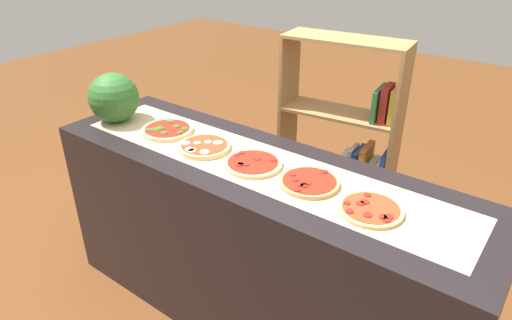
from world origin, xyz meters
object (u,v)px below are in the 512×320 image
Objects in this scene: pizza_pepperoni_3 at (309,182)px; pizza_pepperoni_4 at (371,209)px; pizza_pepperoni_2 at (253,163)px; pizza_spinach_0 at (168,130)px; bookshelf at (349,163)px; pizza_mozzarella_1 at (204,147)px; watermelon at (114,98)px.

pizza_pepperoni_4 is at bearing -5.86° from pizza_pepperoni_3.
pizza_pepperoni_2 is at bearing -178.07° from pizza_pepperoni_3.
pizza_spinach_0 is at bearing 177.72° from pizza_pepperoni_4.
pizza_pepperoni_4 is at bearing -60.82° from bookshelf.
pizza_mozzarella_1 is at bearing -178.19° from pizza_pepperoni_3.
pizza_pepperoni_2 is (0.58, -0.03, -0.00)m from pizza_spinach_0.
pizza_pepperoni_2 is (0.29, 0.01, -0.00)m from pizza_mozzarella_1.
pizza_spinach_0 is 0.58m from pizza_pepperoni_2.
watermelon is (-1.50, -0.02, 0.12)m from pizza_pepperoni_4.
pizza_spinach_0 is 1.06× the size of pizza_mozzarella_1.
pizza_pepperoni_2 is 0.58m from pizza_pepperoni_4.
pizza_pepperoni_3 is at bearing 1.93° from pizza_pepperoni_2.
pizza_pepperoni_3 is 1.01× the size of pizza_pepperoni_4.
watermelon is (-0.92, -0.04, 0.12)m from pizza_pepperoni_2.
pizza_pepperoni_3 is at bearing 2.26° from watermelon.
bookshelf reaches higher than pizza_pepperoni_2.
watermelon is 0.20× the size of bookshelf.
pizza_pepperoni_2 is 0.20× the size of bookshelf.
pizza_pepperoni_3 is 0.94× the size of watermelon.
pizza_pepperoni_2 is 1.06× the size of pizza_pepperoni_4.
pizza_spinach_0 is 1.17m from bookshelf.
pizza_pepperoni_3 is at bearing -1.08° from pizza_spinach_0.
pizza_spinach_0 reaches higher than pizza_pepperoni_2.
pizza_mozzarella_1 is 0.64m from watermelon.
watermelon reaches higher than pizza_mozzarella_1.
pizza_pepperoni_2 reaches higher than pizza_pepperoni_4.
pizza_pepperoni_3 is (0.29, 0.01, 0.00)m from pizza_pepperoni_2.
pizza_pepperoni_2 is at bearing 178.02° from pizza_pepperoni_4.
pizza_spinach_0 is 0.20× the size of bookshelf.
pizza_pepperoni_2 is at bearing 1.68° from pizza_mozzarella_1.
pizza_mozzarella_1 reaches higher than pizza_spinach_0.
bookshelf is at bearing 104.60° from pizza_pepperoni_3.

